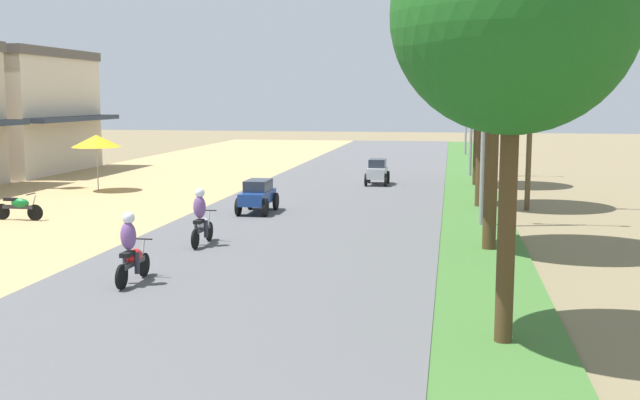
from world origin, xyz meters
TOP-DOWN VIEW (x-y plane):
  - shophouse_far at (-19.97, 36.40)m, footprint 8.45×8.82m
  - parked_motorbike_third at (-9.83, 20.68)m, footprint 1.80×0.54m
  - vendor_umbrella at (-10.93, 28.88)m, footprint 2.20×2.20m
  - median_tree_nearest at (5.73, 10.17)m, footprint 4.08×4.08m
  - median_tree_second at (5.87, 18.42)m, footprint 4.64×4.64m
  - median_tree_third at (5.94, 26.92)m, footprint 4.23×4.23m
  - median_tree_fourth at (5.94, 34.21)m, footprint 4.03×4.03m
  - streetlamp_near at (5.80, 22.45)m, footprint 3.16×0.20m
  - streetlamp_mid at (5.80, 38.56)m, footprint 3.16×0.20m
  - streetlamp_far at (5.80, 54.03)m, footprint 3.16×0.20m
  - utility_pole_near at (7.65, 26.48)m, footprint 1.80×0.20m
  - car_sedan_blue at (-2.15, 23.67)m, footprint 1.10×2.26m
  - car_hatchback_silver at (1.29, 33.29)m, footprint 1.04×2.00m
  - motorbike_ahead_second at (-2.29, 12.88)m, footprint 0.54×1.80m
  - motorbike_ahead_third at (-2.18, 17.43)m, footprint 0.54×1.80m

SIDE VIEW (x-z plane):
  - parked_motorbike_third at x=-9.83m, z-range 0.08..1.02m
  - car_sedan_blue at x=-2.15m, z-range 0.15..1.34m
  - car_hatchback_silver at x=1.29m, z-range 0.13..1.36m
  - motorbike_ahead_second at x=-2.29m, z-range 0.03..1.69m
  - motorbike_ahead_third at x=-2.18m, z-range 0.03..1.69m
  - vendor_umbrella at x=-10.93m, z-range 1.05..3.57m
  - shophouse_far at x=-19.97m, z-range 0.01..6.91m
  - utility_pole_near at x=7.65m, z-range 0.19..9.06m
  - streetlamp_far at x=5.80m, z-range 0.66..8.66m
  - streetlamp_near at x=5.80m, z-range 0.66..8.66m
  - streetlamp_mid at x=5.80m, z-range 0.66..9.01m
  - median_tree_nearest at x=5.73m, z-range 1.83..9.38m
  - median_tree_fourth at x=5.94m, z-range 1.76..9.71m
  - median_tree_second at x=5.87m, z-range 1.89..10.96m
  - median_tree_third at x=5.94m, z-range 2.23..11.20m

